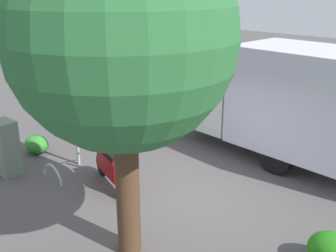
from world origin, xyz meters
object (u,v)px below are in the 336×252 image
at_px(motorcycle, 112,166).
at_px(box_truck_near, 282,98).
at_px(street_tree, 122,38).
at_px(stop_sign, 72,91).
at_px(bike_rack_hoop, 53,180).
at_px(utility_cabinet, 6,148).

bearing_deg(motorcycle, box_truck_near, -97.30).
height_order(box_truck_near, street_tree, street_tree).
bearing_deg(stop_sign, street_tree, 159.25).
bearing_deg(motorcycle, bike_rack_hoop, 50.11).
relative_size(box_truck_near, utility_cabinet, 5.33).
bearing_deg(utility_cabinet, street_tree, -178.57).
xyz_separation_m(motorcycle, bike_rack_hoop, (1.26, 0.83, -0.52)).
bearing_deg(utility_cabinet, bike_rack_hoop, -154.19).
height_order(motorcycle, bike_rack_hoop, motorcycle).
height_order(motorcycle, street_tree, street_tree).
bearing_deg(box_truck_near, bike_rack_hoop, 60.78).
xyz_separation_m(street_tree, utility_cabinet, (4.47, 0.11, -3.02)).
bearing_deg(street_tree, utility_cabinet, 1.43).
distance_m(box_truck_near, motorcycle, 4.79).
bearing_deg(bike_rack_hoop, stop_sign, -71.41).
bearing_deg(stop_sign, motorcycle, 175.55).
distance_m(box_truck_near, bike_rack_hoop, 6.20).
bearing_deg(utility_cabinet, motorcycle, -150.09).
distance_m(motorcycle, street_tree, 4.02).
xyz_separation_m(box_truck_near, stop_sign, (3.47, 4.13, 0.34)).
distance_m(motorcycle, utility_cabinet, 2.76).
relative_size(utility_cabinet, bike_rack_hoop, 1.63).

